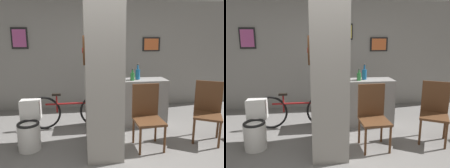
% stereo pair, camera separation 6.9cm
% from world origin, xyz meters
% --- Properties ---
extents(ground_plane, '(14.00, 14.00, 0.00)m').
position_xyz_m(ground_plane, '(0.00, 0.00, 0.00)').
color(ground_plane, slate).
extents(wall_back, '(8.00, 0.09, 2.60)m').
position_xyz_m(wall_back, '(0.00, 2.63, 1.30)').
color(wall_back, gray).
rests_on(wall_back, ground_plane).
extents(pillar_center, '(0.54, 0.92, 2.60)m').
position_xyz_m(pillar_center, '(0.08, 0.46, 1.30)').
color(pillar_center, gray).
rests_on(pillar_center, ground_plane).
extents(counter_shelf, '(1.34, 0.44, 0.91)m').
position_xyz_m(counter_shelf, '(0.76, 1.37, 0.46)').
color(counter_shelf, gray).
rests_on(counter_shelf, ground_plane).
extents(toilet, '(0.34, 0.50, 0.74)m').
position_xyz_m(toilet, '(-1.06, 0.64, 0.32)').
color(toilet, white).
rests_on(toilet, ground_plane).
extents(chair_near_pillar, '(0.45, 0.45, 1.00)m').
position_xyz_m(chair_near_pillar, '(0.79, 0.46, 0.54)').
color(chair_near_pillar, '#4C2D19').
rests_on(chair_near_pillar, ground_plane).
extents(chair_by_doorway, '(0.59, 0.59, 1.00)m').
position_xyz_m(chair_by_doorway, '(1.86, 0.55, 0.54)').
color(chair_by_doorway, '#4C2D19').
rests_on(chair_by_doorway, ground_plane).
extents(bicycle, '(1.64, 0.42, 0.69)m').
position_xyz_m(bicycle, '(-0.46, 1.36, 0.33)').
color(bicycle, black).
rests_on(bicycle, ground_plane).
extents(bottle_tall, '(0.09, 0.09, 0.31)m').
position_xyz_m(bottle_tall, '(0.86, 1.38, 1.03)').
color(bottle_tall, '#19598C').
rests_on(bottle_tall, counter_shelf).
extents(bottle_short, '(0.08, 0.08, 0.23)m').
position_xyz_m(bottle_short, '(0.73, 1.29, 1.00)').
color(bottle_short, '#267233').
rests_on(bottle_short, counter_shelf).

